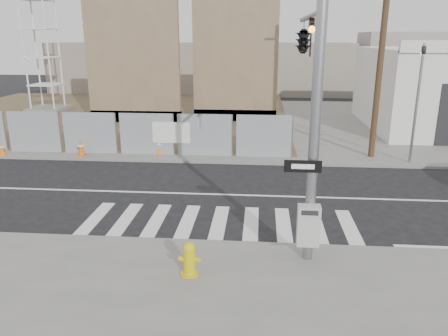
# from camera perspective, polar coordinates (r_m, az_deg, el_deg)

# --- Properties ---
(ground) EXTENTS (100.00, 100.00, 0.00)m
(ground) POSITION_cam_1_polar(r_m,az_deg,el_deg) (16.11, 0.22, -3.51)
(ground) COLOR black
(ground) RESTS_ON ground
(sidewalk_far) EXTENTS (50.00, 20.00, 0.12)m
(sidewalk_far) POSITION_cam_1_polar(r_m,az_deg,el_deg) (29.61, 2.41, 6.02)
(sidewalk_far) COLOR slate
(sidewalk_far) RESTS_ON ground
(signal_pole) EXTENTS (0.96, 5.87, 7.00)m
(signal_pole) POSITION_cam_1_polar(r_m,az_deg,el_deg) (13.10, 10.72, 12.97)
(signal_pole) COLOR gray
(signal_pole) RESTS_ON sidewalk_near
(far_signal_pole) EXTENTS (0.16, 0.20, 5.60)m
(far_signal_pole) POSITION_cam_1_polar(r_m,az_deg,el_deg) (20.91, 24.10, 9.58)
(far_signal_pole) COLOR gray
(far_signal_pole) RESTS_ON sidewalk_far
(chain_link_fence) EXTENTS (24.60, 0.04, 2.00)m
(chain_link_fence) POSITION_cam_1_polar(r_m,az_deg,el_deg) (23.41, -23.97, 4.34)
(chain_link_fence) COLOR gray
(chain_link_fence) RESTS_ON sidewalk_far
(concrete_wall_left) EXTENTS (6.00, 1.30, 8.00)m
(concrete_wall_left) POSITION_cam_1_polar(r_m,az_deg,el_deg) (29.40, -11.67, 12.15)
(concrete_wall_left) COLOR brown
(concrete_wall_left) RESTS_ON sidewalk_far
(concrete_wall_right) EXTENTS (5.50, 1.30, 8.00)m
(concrete_wall_right) POSITION_cam_1_polar(r_m,az_deg,el_deg) (29.28, 1.50, 12.46)
(concrete_wall_right) COLOR brown
(concrete_wall_right) RESTS_ON sidewalk_far
(utility_pole_right) EXTENTS (1.60, 0.28, 10.00)m
(utility_pole_right) POSITION_cam_1_polar(r_m,az_deg,el_deg) (21.23, 19.94, 14.80)
(utility_pole_right) COLOR #493322
(utility_pole_right) RESTS_ON sidewalk_far
(fire_hydrant) EXTENTS (0.57, 0.57, 0.84)m
(fire_hydrant) POSITION_cam_1_polar(r_m,az_deg,el_deg) (10.61, -4.56, -11.73)
(fire_hydrant) COLOR #CCBA0B
(fire_hydrant) RESTS_ON sidewalk_near
(traffic_cone_b) EXTENTS (0.42, 0.42, 0.63)m
(traffic_cone_b) POSITION_cam_1_polar(r_m,az_deg,el_deg) (23.46, -27.03, 2.22)
(traffic_cone_b) COLOR orange
(traffic_cone_b) RESTS_ON sidewalk_far
(traffic_cone_c) EXTENTS (0.46, 0.46, 0.74)m
(traffic_cone_c) POSITION_cam_1_polar(r_m,az_deg,el_deg) (21.95, -18.19, 2.48)
(traffic_cone_c) COLOR #DB5A0B
(traffic_cone_c) RESTS_ON sidewalk_far
(traffic_cone_d) EXTENTS (0.47, 0.47, 0.80)m
(traffic_cone_d) POSITION_cam_1_polar(r_m,az_deg,el_deg) (21.35, -8.42, 2.85)
(traffic_cone_d) COLOR orange
(traffic_cone_d) RESTS_ON sidewalk_far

